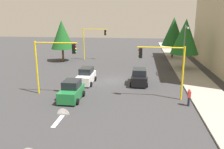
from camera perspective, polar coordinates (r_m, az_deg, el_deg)
ground_plane at (r=29.62m, az=0.50°, el=-1.55°), size 120.00×120.00×0.00m
sidewalk_kerb at (r=34.95m, az=18.89°, el=0.26°), size 80.00×4.00×0.15m
lane_arrow_near at (r=19.70m, az=-12.56°, el=-10.32°), size 2.40×1.10×1.10m
traffic_signal_near_left at (r=22.79m, az=12.88°, el=3.09°), size 0.36×4.59×5.36m
traffic_signal_near_right at (r=24.43m, az=-14.67°, el=4.19°), size 0.36×4.59×5.65m
traffic_signal_far_right at (r=43.44m, az=-4.82°, el=9.09°), size 0.36×4.59×5.90m
street_lamp_curbside at (r=32.62m, az=17.71°, el=7.05°), size 2.15×0.28×7.00m
tree_opposite_side at (r=42.91m, az=-12.41°, el=9.70°), size 4.08×4.08×7.44m
tree_roadside_far at (r=46.75m, az=15.15°, el=10.35°), size 4.37×4.37×7.99m
tree_roadside_mid at (r=36.98m, az=17.88°, el=9.02°), size 4.26×4.26×7.79m
car_black at (r=28.09m, az=6.82°, el=-0.64°), size 4.11×2.11×1.98m
car_green at (r=23.07m, az=-10.09°, el=-4.12°), size 3.76×2.06×1.98m
car_white at (r=28.43m, az=-6.46°, el=-0.45°), size 4.12×1.97×1.98m
pedestrian_crossing at (r=22.36m, az=18.72°, el=-5.24°), size 0.40×0.24×1.70m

